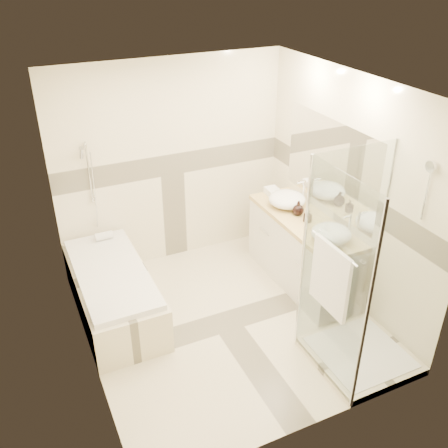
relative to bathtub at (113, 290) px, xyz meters
name	(u,v)px	position (x,y,z in m)	size (l,w,h in m)	color
room	(230,217)	(1.08, -0.64, 0.95)	(2.82, 3.02, 2.52)	beige
bathtub	(113,290)	(0.00, 0.00, 0.00)	(0.75, 1.70, 0.56)	beige
vanity	(302,251)	(2.15, -0.35, 0.12)	(0.58, 1.62, 0.85)	silver
shower_enclosure	(351,317)	(1.86, -1.62, 0.20)	(0.96, 0.93, 2.04)	beige
vessel_sink_near	(287,199)	(2.13, 0.01, 0.63)	(0.43, 0.43, 0.17)	white
vessel_sink_far	(331,234)	(2.13, -0.86, 0.63)	(0.42, 0.42, 0.17)	white
faucet_near	(303,190)	(2.35, 0.01, 0.71)	(0.12, 0.03, 0.29)	silver
faucet_far	(349,224)	(2.35, -0.86, 0.69)	(0.10, 0.03, 0.25)	silver
amenity_bottle_a	(308,216)	(2.13, -0.43, 0.62)	(0.07, 0.07, 0.15)	black
amenity_bottle_b	(298,208)	(2.13, -0.23, 0.63)	(0.13, 0.13, 0.17)	black
folded_towels	(274,192)	(2.13, 0.32, 0.58)	(0.15, 0.25, 0.08)	white
rolled_towel	(104,236)	(0.09, 0.65, 0.30)	(0.09, 0.09, 0.20)	white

